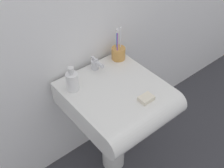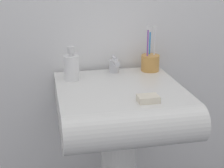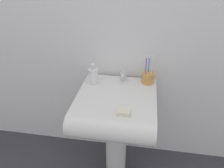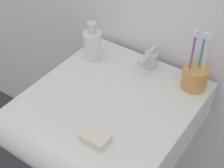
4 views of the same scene
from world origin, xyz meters
The scene contains 5 objects.
sink_basin centered at (0.00, -0.06, 0.66)m, with size 0.52×0.57×0.14m.
faucet centered at (0.02, 0.19, 0.77)m, with size 0.05×0.11×0.08m.
toothbrush_cup centered at (0.19, 0.19, 0.78)m, with size 0.09×0.09×0.22m.
soap_bottle centered at (-0.18, 0.13, 0.79)m, with size 0.07×0.07×0.15m.
bar_soap centered at (0.07, -0.19, 0.75)m, with size 0.08×0.06×0.02m, color silver.
Camera 4 is at (0.47, -0.69, 1.49)m, focal length 55.00 mm.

